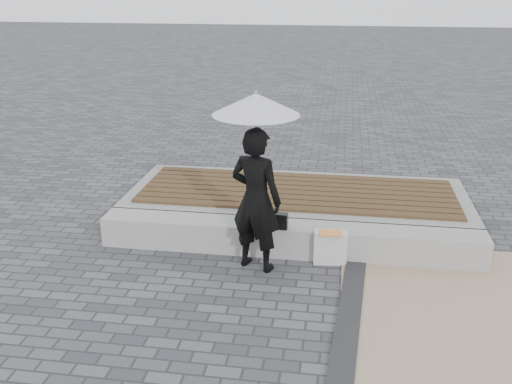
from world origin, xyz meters
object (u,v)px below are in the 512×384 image
Objects in this scene: handbag at (276,221)px; canvas_tote at (330,247)px; seating_ledge at (289,238)px; woman at (256,200)px; parasol at (256,104)px.

handbag reaches higher than canvas_tote.
seating_ledge is 0.59m from canvas_tote.
canvas_tote is (0.91, 0.24, -0.68)m from woman.
parasol reaches higher than woman.
parasol is 1.61m from handbag.
handbag is (0.21, 0.32, -1.56)m from parasol.
handbag is (0.21, 0.32, -0.40)m from woman.
seating_ledge is at bearing 47.95° from handbag.
woman reaches higher than handbag.
canvas_tote is at bearing -145.08° from woman.
handbag is at bearing 56.62° from parasol.
handbag is at bearing -103.39° from woman.
seating_ledge is 0.37m from handbag.
parasol is (0.00, 0.00, 1.16)m from woman.
woman is 0.55m from handbag.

